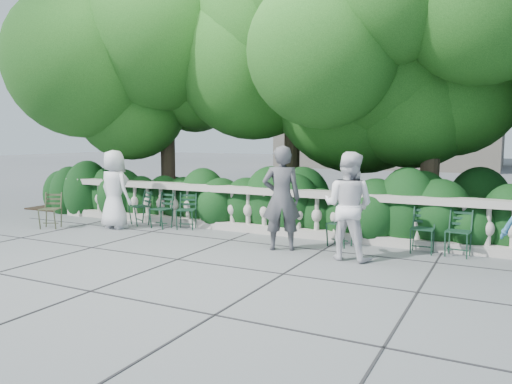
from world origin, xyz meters
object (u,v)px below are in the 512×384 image
at_px(chair_e, 456,258).
at_px(chair_weathered, 48,229).
at_px(chair_f, 421,255).
at_px(person_casual_man, 348,206).
at_px(chair_a, 134,225).
at_px(chair_b, 157,229).
at_px(person_businessman, 114,189).
at_px(person_woman_grey, 281,198).
at_px(chair_c, 185,230).
at_px(chair_d, 336,247).

relative_size(chair_e, chair_weathered, 1.00).
height_order(chair_f, person_casual_man, person_casual_man).
bearing_deg(chair_a, chair_f, 27.96).
xyz_separation_m(chair_b, chair_f, (5.78, 0.19, 0.00)).
bearing_deg(person_businessman, chair_a, -97.47).
bearing_deg(person_woman_grey, chair_c, -40.33).
xyz_separation_m(chair_c, chair_e, (5.71, 0.05, 0.00)).
distance_m(chair_d, chair_f, 1.55).
bearing_deg(person_woman_grey, chair_f, 173.30).
height_order(chair_c, person_woman_grey, person_woman_grey).
relative_size(chair_f, person_casual_man, 0.45).
relative_size(chair_c, chair_f, 1.00).
bearing_deg(chair_f, chair_weathered, -172.13).
xyz_separation_m(chair_e, chair_f, (-0.58, -0.02, 0.00)).
relative_size(chair_a, chair_weathered, 1.00).
distance_m(chair_a, chair_e, 7.15).
distance_m(person_businessman, person_woman_grey, 4.33).
relative_size(chair_a, chair_d, 1.00).
bearing_deg(person_businessman, chair_d, -164.93).
bearing_deg(person_casual_man, chair_f, -134.81).
relative_size(chair_b, person_woman_grey, 0.43).
height_order(chair_b, person_woman_grey, person_woman_grey).
bearing_deg(person_woman_grey, chair_a, -34.65).
xyz_separation_m(chair_c, person_businessman, (-1.59, -0.50, 0.90)).
bearing_deg(chair_e, chair_weathered, -165.30).
bearing_deg(person_businessman, person_casual_man, -173.13).
xyz_separation_m(chair_b, person_casual_man, (4.70, -0.72, 0.93)).
relative_size(chair_f, person_businessman, 0.47).
bearing_deg(chair_b, chair_f, 8.54).
height_order(chair_c, chair_d, same).
bearing_deg(chair_weathered, chair_b, 3.39).
distance_m(chair_c, chair_d, 3.59).
distance_m(chair_a, chair_d, 5.03).
distance_m(chair_e, person_woman_grey, 3.24).
distance_m(chair_b, chair_f, 5.79).
distance_m(chair_a, chair_weathered, 1.92).
height_order(chair_d, person_woman_grey, person_woman_grey).
relative_size(chair_b, chair_f, 1.00).
distance_m(chair_c, chair_weathered, 3.15).
xyz_separation_m(chair_e, chair_weathered, (-8.57, -1.38, 0.00)).
xyz_separation_m(chair_b, chair_d, (4.24, 0.06, 0.00)).
bearing_deg(person_casual_man, chair_d, -54.04).
height_order(chair_e, person_woman_grey, person_woman_grey).
xyz_separation_m(chair_c, person_woman_grey, (2.73, -0.76, 0.97)).
height_order(chair_a, person_casual_man, person_casual_man).
bearing_deg(person_casual_man, chair_c, -7.09).
distance_m(chair_f, person_woman_grey, 2.70).
bearing_deg(chair_a, chair_weathered, -109.98).
bearing_deg(chair_a, chair_e, 28.12).
bearing_deg(chair_c, chair_weathered, -175.32).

